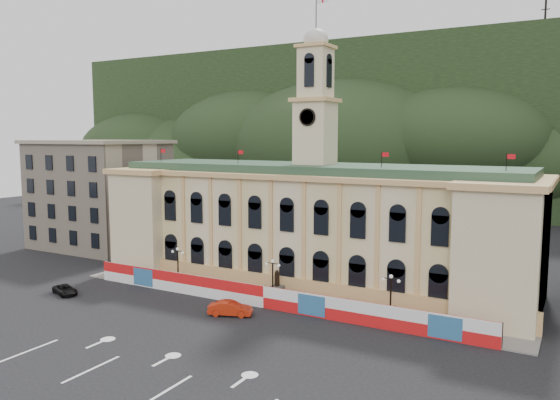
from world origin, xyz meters
The scene contains 13 objects.
ground centered at (0.00, 0.00, 0.00)m, with size 260.00×260.00×0.00m, color black.
lane_markings centered at (0.00, -5.00, 0.00)m, with size 26.00×10.00×0.02m, color white, non-canonical shape.
hill_ridge centered at (0.03, 121.99, 19.48)m, with size 230.00×80.00×64.00m.
city_hall centered at (0.00, 27.63, 7.85)m, with size 56.20×17.60×37.10m.
side_building_left centered at (-43.00, 30.93, 9.33)m, with size 21.00×17.00×18.60m.
hoarding_fence centered at (0.06, 15.07, 1.25)m, with size 50.00×0.44×2.50m.
pavement centered at (0.00, 17.75, 0.08)m, with size 56.00×5.50×0.16m, color slate.
statue centered at (0.00, 18.00, 1.19)m, with size 1.40×1.40×3.72m.
lamp_left centered at (-14.00, 17.00, 3.07)m, with size 1.96×0.44×5.15m.
lamp_center centered at (0.00, 17.00, 3.07)m, with size 1.96×0.44×5.15m.
lamp_right centered at (14.00, 17.00, 3.07)m, with size 1.96×0.44×5.15m.
red_sedan centered at (-1.79, 10.96, 0.78)m, with size 5.02×3.28×1.56m, color #B0220C.
black_suv centered at (-23.88, 7.62, 0.58)m, with size 4.57×3.19×1.16m, color black.
Camera 1 is at (30.77, -36.02, 19.10)m, focal length 35.00 mm.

